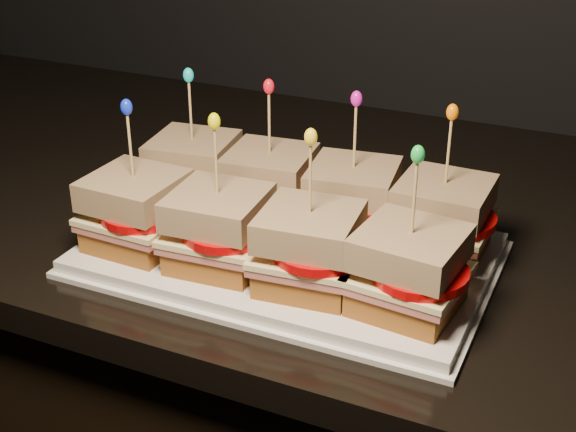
% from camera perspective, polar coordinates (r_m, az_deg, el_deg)
% --- Properties ---
extents(cabinet, '(2.52, 0.68, 0.83)m').
position_cam_1_polar(cabinet, '(1.33, -5.47, -14.98)').
color(cabinet, black).
rests_on(cabinet, ground).
extents(granite_slab, '(2.56, 0.72, 0.03)m').
position_cam_1_polar(granite_slab, '(1.09, -6.44, 2.32)').
color(granite_slab, black).
rests_on(granite_slab, cabinet).
extents(platter, '(0.42, 0.26, 0.02)m').
position_cam_1_polar(platter, '(0.86, -0.00, -2.75)').
color(platter, white).
rests_on(platter, granite_slab).
extents(platter_rim, '(0.43, 0.27, 0.01)m').
position_cam_1_polar(platter_rim, '(0.86, -0.00, -3.10)').
color(platter_rim, white).
rests_on(platter_rim, granite_slab).
extents(sandwich_0_bread_bot, '(0.10, 0.10, 0.02)m').
position_cam_1_polar(sandwich_0_bread_bot, '(0.96, -6.63, 1.78)').
color(sandwich_0_bread_bot, brown).
rests_on(sandwich_0_bread_bot, platter).
extents(sandwich_0_ham, '(0.11, 0.11, 0.01)m').
position_cam_1_polar(sandwich_0_ham, '(0.95, -6.68, 2.68)').
color(sandwich_0_ham, '#B56053').
rests_on(sandwich_0_ham, sandwich_0_bread_bot).
extents(sandwich_0_cheese, '(0.11, 0.11, 0.01)m').
position_cam_1_polar(sandwich_0_cheese, '(0.95, -6.70, 3.06)').
color(sandwich_0_cheese, '#FAE8A3').
rests_on(sandwich_0_cheese, sandwich_0_ham).
extents(sandwich_0_tomato, '(0.09, 0.09, 0.01)m').
position_cam_1_polar(sandwich_0_tomato, '(0.93, -6.28, 3.23)').
color(sandwich_0_tomato, '#C30607').
rests_on(sandwich_0_tomato, sandwich_0_cheese).
extents(sandwich_0_bread_top, '(0.10, 0.10, 0.03)m').
position_cam_1_polar(sandwich_0_bread_top, '(0.94, -6.79, 4.60)').
color(sandwich_0_bread_top, '#512D0E').
rests_on(sandwich_0_bread_top, sandwich_0_tomato).
extents(sandwich_0_pick, '(0.00, 0.00, 0.09)m').
position_cam_1_polar(sandwich_0_pick, '(0.92, -6.94, 7.22)').
color(sandwich_0_pick, tan).
rests_on(sandwich_0_pick, sandwich_0_bread_top).
extents(sandwich_0_frill, '(0.01, 0.01, 0.02)m').
position_cam_1_polar(sandwich_0_frill, '(0.91, -7.10, 9.91)').
color(sandwich_0_frill, '#12BCBF').
rests_on(sandwich_0_frill, sandwich_0_pick).
extents(sandwich_1_bread_bot, '(0.10, 0.10, 0.02)m').
position_cam_1_polar(sandwich_1_bread_bot, '(0.91, -1.28, 0.71)').
color(sandwich_1_bread_bot, brown).
rests_on(sandwich_1_bread_bot, platter).
extents(sandwich_1_ham, '(0.11, 0.10, 0.01)m').
position_cam_1_polar(sandwich_1_ham, '(0.91, -1.29, 1.64)').
color(sandwich_1_ham, '#B56053').
rests_on(sandwich_1_ham, sandwich_1_bread_bot).
extents(sandwich_1_cheese, '(0.11, 0.11, 0.01)m').
position_cam_1_polar(sandwich_1_cheese, '(0.90, -1.30, 2.04)').
color(sandwich_1_cheese, '#FAE8A3').
rests_on(sandwich_1_cheese, sandwich_1_ham).
extents(sandwich_1_tomato, '(0.09, 0.09, 0.01)m').
position_cam_1_polar(sandwich_1_tomato, '(0.89, -0.77, 2.20)').
color(sandwich_1_tomato, '#C30607').
rests_on(sandwich_1_tomato, sandwich_1_cheese).
extents(sandwich_1_bread_top, '(0.10, 0.10, 0.03)m').
position_cam_1_polar(sandwich_1_bread_top, '(0.89, -1.31, 3.65)').
color(sandwich_1_bread_top, '#512D0E').
rests_on(sandwich_1_bread_top, sandwich_1_tomato).
extents(sandwich_1_pick, '(0.00, 0.00, 0.09)m').
position_cam_1_polar(sandwich_1_pick, '(0.87, -1.34, 6.38)').
color(sandwich_1_pick, tan).
rests_on(sandwich_1_pick, sandwich_1_bread_top).
extents(sandwich_1_frill, '(0.01, 0.01, 0.02)m').
position_cam_1_polar(sandwich_1_frill, '(0.86, -1.38, 9.20)').
color(sandwich_1_frill, red).
rests_on(sandwich_1_frill, sandwich_1_pick).
extents(sandwich_2_bread_bot, '(0.10, 0.10, 0.02)m').
position_cam_1_polar(sandwich_2_bread_bot, '(0.88, 4.54, -0.46)').
color(sandwich_2_bread_bot, brown).
rests_on(sandwich_2_bread_bot, platter).
extents(sandwich_2_ham, '(0.11, 0.11, 0.01)m').
position_cam_1_polar(sandwich_2_ham, '(0.87, 4.58, 0.50)').
color(sandwich_2_ham, '#B56053').
rests_on(sandwich_2_ham, sandwich_2_bread_bot).
extents(sandwich_2_cheese, '(0.11, 0.11, 0.01)m').
position_cam_1_polar(sandwich_2_cheese, '(0.87, 4.59, 0.91)').
color(sandwich_2_cheese, '#FAE8A3').
rests_on(sandwich_2_cheese, sandwich_2_ham).
extents(sandwich_2_tomato, '(0.09, 0.09, 0.01)m').
position_cam_1_polar(sandwich_2_tomato, '(0.86, 5.22, 1.06)').
color(sandwich_2_tomato, '#C30607').
rests_on(sandwich_2_tomato, sandwich_2_cheese).
extents(sandwich_2_bread_top, '(0.10, 0.10, 0.03)m').
position_cam_1_polar(sandwich_2_bread_top, '(0.86, 4.66, 2.56)').
color(sandwich_2_bread_top, '#512D0E').
rests_on(sandwich_2_bread_top, sandwich_2_tomato).
extents(sandwich_2_pick, '(0.00, 0.00, 0.09)m').
position_cam_1_polar(sandwich_2_pick, '(0.84, 4.77, 5.40)').
color(sandwich_2_pick, tan).
rests_on(sandwich_2_pick, sandwich_2_bread_top).
extents(sandwich_2_frill, '(0.01, 0.01, 0.02)m').
position_cam_1_polar(sandwich_2_frill, '(0.82, 4.89, 8.31)').
color(sandwich_2_frill, '#CA12A8').
rests_on(sandwich_2_frill, sandwich_2_pick).
extents(sandwich_3_bread_bot, '(0.09, 0.09, 0.02)m').
position_cam_1_polar(sandwich_3_bread_bot, '(0.85, 10.75, -1.70)').
color(sandwich_3_bread_bot, brown).
rests_on(sandwich_3_bread_bot, platter).
extents(sandwich_3_ham, '(0.10, 0.10, 0.01)m').
position_cam_1_polar(sandwich_3_ham, '(0.85, 10.85, -0.73)').
color(sandwich_3_ham, '#B56053').
rests_on(sandwich_3_ham, sandwich_3_bread_bot).
extents(sandwich_3_cheese, '(0.10, 0.10, 0.01)m').
position_cam_1_polar(sandwich_3_cheese, '(0.84, 10.89, -0.31)').
color(sandwich_3_cheese, '#FAE8A3').
rests_on(sandwich_3_cheese, sandwich_3_ham).
extents(sandwich_3_tomato, '(0.09, 0.09, 0.01)m').
position_cam_1_polar(sandwich_3_tomato, '(0.83, 11.62, -0.17)').
color(sandwich_3_tomato, '#C30607').
rests_on(sandwich_3_tomato, sandwich_3_cheese).
extents(sandwich_3_bread_top, '(0.09, 0.09, 0.03)m').
position_cam_1_polar(sandwich_3_bread_top, '(0.83, 11.05, 1.37)').
color(sandwich_3_bread_top, '#512D0E').
rests_on(sandwich_3_bread_top, sandwich_3_tomato).
extents(sandwich_3_pick, '(0.00, 0.00, 0.09)m').
position_cam_1_polar(sandwich_3_pick, '(0.81, 11.32, 4.26)').
color(sandwich_3_pick, tan).
rests_on(sandwich_3_pick, sandwich_3_bread_top).
extents(sandwich_3_frill, '(0.01, 0.01, 0.02)m').
position_cam_1_polar(sandwich_3_frill, '(0.80, 11.61, 7.25)').
color(sandwich_3_frill, orange).
rests_on(sandwich_3_frill, sandwich_3_pick).
extents(sandwich_4_bread_bot, '(0.09, 0.09, 0.02)m').
position_cam_1_polar(sandwich_4_bread_bot, '(0.87, -10.59, -1.23)').
color(sandwich_4_bread_bot, brown).
rests_on(sandwich_4_bread_bot, platter).
extents(sandwich_4_ham, '(0.10, 0.10, 0.01)m').
position_cam_1_polar(sandwich_4_ham, '(0.86, -10.68, -0.27)').
color(sandwich_4_ham, '#B56053').
rests_on(sandwich_4_ham, sandwich_4_bread_bot).
extents(sandwich_4_cheese, '(0.10, 0.10, 0.01)m').
position_cam_1_polar(sandwich_4_cheese, '(0.86, -10.72, 0.14)').
color(sandwich_4_cheese, '#FAE8A3').
rests_on(sandwich_4_cheese, sandwich_4_ham).
extents(sandwich_4_tomato, '(0.09, 0.09, 0.01)m').
position_cam_1_polar(sandwich_4_tomato, '(0.84, -10.32, 0.28)').
color(sandwich_4_tomato, '#C30607').
rests_on(sandwich_4_tomato, sandwich_4_cheese).
extents(sandwich_4_bread_top, '(0.09, 0.09, 0.03)m').
position_cam_1_polar(sandwich_4_bread_top, '(0.85, -10.87, 1.81)').
color(sandwich_4_bread_top, '#512D0E').
rests_on(sandwich_4_bread_top, sandwich_4_tomato).
extents(sandwich_4_pick, '(0.00, 0.00, 0.09)m').
position_cam_1_polar(sandwich_4_pick, '(0.83, -11.14, 4.66)').
color(sandwich_4_pick, tan).
rests_on(sandwich_4_pick, sandwich_4_bread_top).
extents(sandwich_4_frill, '(0.01, 0.01, 0.02)m').
position_cam_1_polar(sandwich_4_frill, '(0.81, -11.42, 7.60)').
color(sandwich_4_frill, '#112AD6').
rests_on(sandwich_4_frill, sandwich_4_pick).
extents(sandwich_5_bread_bot, '(0.09, 0.09, 0.02)m').
position_cam_1_polar(sandwich_5_bread_bot, '(0.82, -4.87, -2.59)').
color(sandwich_5_bread_bot, brown).
rests_on(sandwich_5_bread_bot, platter).
extents(sandwich_5_ham, '(0.10, 0.10, 0.01)m').
position_cam_1_polar(sandwich_5_ham, '(0.81, -4.91, -1.59)').
color(sandwich_5_ham, '#B56053').
rests_on(sandwich_5_ham, sandwich_5_bread_bot).
extents(sandwich_5_cheese, '(0.11, 0.10, 0.01)m').
position_cam_1_polar(sandwich_5_cheese, '(0.81, -4.93, -1.15)').
color(sandwich_5_cheese, '#FAE8A3').
rests_on(sandwich_5_cheese, sandwich_5_ham).
extents(sandwich_5_tomato, '(0.09, 0.09, 0.01)m').
position_cam_1_polar(sandwich_5_tomato, '(0.80, -4.40, -1.02)').
color(sandwich_5_tomato, '#C30607').
rests_on(sandwich_5_tomato, sandwich_5_cheese).
extents(sandwich_5_bread_top, '(0.10, 0.10, 0.03)m').
position_cam_1_polar(sandwich_5_bread_top, '(0.80, -5.01, 0.60)').
color(sandwich_5_bread_top, '#512D0E').
rests_on(sandwich_5_bread_top, sandwich_5_tomato).
extents(sandwich_5_pick, '(0.00, 0.00, 0.09)m').
position_cam_1_polar(sandwich_5_pick, '(0.78, -5.14, 3.60)').
color(sandwich_5_pick, tan).
rests_on(sandwich_5_pick, sandwich_5_bread_top).
extents(sandwich_5_frill, '(0.01, 0.01, 0.02)m').
position_cam_1_polar(sandwich_5_frill, '(0.76, -5.28, 6.72)').
color(sandwich_5_frill, '#ECE602').
rests_on(sandwich_5_frill, sandwich_5_pick).
extents(sandwich_6_bread_bot, '(0.10, 0.10, 0.02)m').
position_cam_1_polar(sandwich_6_bread_bot, '(0.78, 1.50, -4.07)').
color(sandwich_6_bread_bot, brown).
rests_on(sandwich_6_bread_bot, platter).
extents(sandwich_6_ham, '(0.11, 0.10, 0.01)m').
position_cam_1_polar(sandwich_6_ham, '(0.77, 1.51, -3.03)').
color(sandwich_6_ham, '#B56053').
rests_on(sandwich_6_ham, sandwich_6_bread_bot).
extents(sandwich_6_cheese, '(0.11, 0.10, 0.01)m').
position_cam_1_polar(sandwich_6_cheese, '(0.77, 1.52, -2.58)').
color(sandwich_6_cheese, '#FAE8A3').
rests_on(sandwich_6_cheese, sandwich_6_ham).
extents(sandwich_6_tomato, '(0.09, 0.09, 0.01)m').
position_cam_1_polar(sandwich_6_tomato, '(0.76, 2.18, -2.47)').
color(sandwich_6_tomato, '#C30607').
rests_on(sandwich_6_tomato, sandwich_6_cheese).
extents(sandwich_6_bread_top, '(0.10, 0.10, 0.03)m').
position_cam_1_polar(sandwich_6_bread_top, '(0.76, 1.54, -0.76)').
color(sandwich_6_bread_top, '#512D0E').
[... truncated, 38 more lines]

